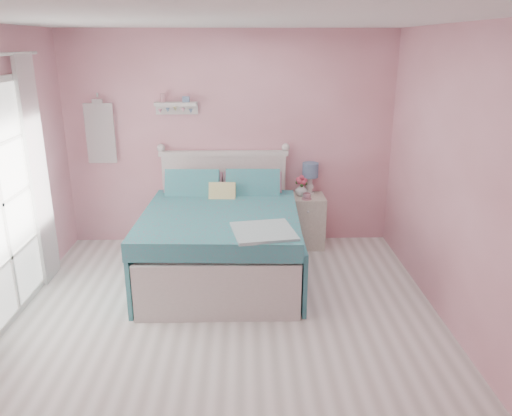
{
  "coord_description": "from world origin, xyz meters",
  "views": [
    {
      "loc": [
        0.18,
        -3.82,
        2.43
      ],
      "look_at": [
        0.3,
        1.2,
        0.77
      ],
      "focal_mm": 35.0,
      "sensor_mm": 36.0,
      "label": 1
    }
  ],
  "objects_px": {
    "vase": "(301,189)",
    "bed": "(222,239)",
    "table_lamp": "(310,172)",
    "teacup": "(307,196)",
    "nightstand": "(306,221)"
  },
  "relations": [
    {
      "from": "vase",
      "to": "teacup",
      "type": "height_order",
      "value": "vase"
    },
    {
      "from": "vase",
      "to": "table_lamp",
      "type": "bearing_deg",
      "value": 37.52
    },
    {
      "from": "bed",
      "to": "table_lamp",
      "type": "height_order",
      "value": "bed"
    },
    {
      "from": "table_lamp",
      "to": "teacup",
      "type": "distance_m",
      "value": 0.34
    },
    {
      "from": "bed",
      "to": "table_lamp",
      "type": "bearing_deg",
      "value": 42.01
    },
    {
      "from": "table_lamp",
      "to": "vase",
      "type": "distance_m",
      "value": 0.24
    },
    {
      "from": "bed",
      "to": "teacup",
      "type": "bearing_deg",
      "value": 35.12
    },
    {
      "from": "table_lamp",
      "to": "vase",
      "type": "relative_size",
      "value": 2.48
    },
    {
      "from": "nightstand",
      "to": "teacup",
      "type": "height_order",
      "value": "teacup"
    },
    {
      "from": "vase",
      "to": "bed",
      "type": "bearing_deg",
      "value": -139.72
    },
    {
      "from": "nightstand",
      "to": "vase",
      "type": "distance_m",
      "value": 0.41
    },
    {
      "from": "bed",
      "to": "teacup",
      "type": "height_order",
      "value": "bed"
    },
    {
      "from": "nightstand",
      "to": "teacup",
      "type": "xyz_separation_m",
      "value": [
        -0.01,
        -0.13,
        0.36
      ]
    },
    {
      "from": "vase",
      "to": "teacup",
      "type": "xyz_separation_m",
      "value": [
        0.05,
        -0.15,
        -0.04
      ]
    },
    {
      "from": "nightstand",
      "to": "vase",
      "type": "relative_size",
      "value": 4.12
    }
  ]
}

